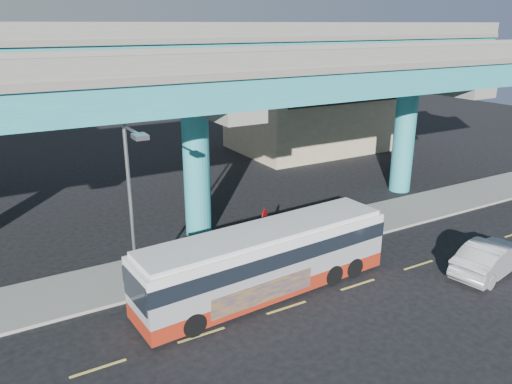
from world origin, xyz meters
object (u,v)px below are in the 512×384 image
stop_sign (264,222)px  transit_bus (266,258)px  street_lamp (133,189)px  sedan (491,257)px

stop_sign → transit_bus: bearing=-136.7°
transit_bus → street_lamp: bearing=153.1°
transit_bus → sedan: bearing=-24.2°
transit_bus → stop_sign: transit_bus is taller
sedan → stop_sign: size_ratio=2.00×
sedan → stop_sign: (-8.79, 6.77, 1.24)m
transit_bus → sedan: size_ratio=2.31×
transit_bus → sedan: (10.44, -3.87, -0.88)m
transit_bus → stop_sign: (1.65, 2.91, 0.36)m
transit_bus → stop_sign: bearing=56.6°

